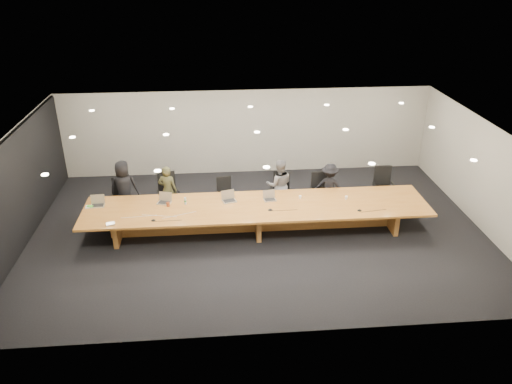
# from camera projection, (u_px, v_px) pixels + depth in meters

# --- Properties ---
(ground) EXTENTS (12.00, 12.00, 0.00)m
(ground) POSITION_uv_depth(u_px,v_px,m) (257.00, 230.00, 13.36)
(ground) COLOR black
(ground) RESTS_ON ground
(back_wall) EXTENTS (12.00, 0.02, 2.80)m
(back_wall) POSITION_uv_depth(u_px,v_px,m) (246.00, 132.00, 16.33)
(back_wall) COLOR beige
(back_wall) RESTS_ON ground
(left_wall_panel) EXTENTS (0.08, 7.84, 2.74)m
(left_wall_panel) POSITION_uv_depth(u_px,v_px,m) (18.00, 193.00, 12.30)
(left_wall_panel) COLOR black
(left_wall_panel) RESTS_ON ground
(conference_table) EXTENTS (9.00, 1.80, 0.75)m
(conference_table) POSITION_uv_depth(u_px,v_px,m) (257.00, 213.00, 13.13)
(conference_table) COLOR #9C5D22
(conference_table) RESTS_ON ground
(chair_far_left) EXTENTS (0.63, 0.63, 1.07)m
(chair_far_left) POSITION_uv_depth(u_px,v_px,m) (122.00, 197.00, 14.00)
(chair_far_left) COLOR black
(chair_far_left) RESTS_ON ground
(chair_left) EXTENTS (0.71, 0.71, 1.17)m
(chair_left) POSITION_uv_depth(u_px,v_px,m) (168.00, 193.00, 14.06)
(chair_left) COLOR black
(chair_left) RESTS_ON ground
(chair_mid_left) EXTENTS (0.60, 0.60, 1.00)m
(chair_mid_left) POSITION_uv_depth(u_px,v_px,m) (226.00, 194.00, 14.20)
(chair_mid_left) COLOR black
(chair_mid_left) RESTS_ON ground
(chair_mid_right) EXTENTS (0.71, 0.71, 1.12)m
(chair_mid_right) POSITION_uv_depth(u_px,v_px,m) (280.00, 191.00, 14.24)
(chair_mid_right) COLOR black
(chair_mid_right) RESTS_ON ground
(chair_right) EXTENTS (0.55, 0.55, 1.08)m
(chair_right) POSITION_uv_depth(u_px,v_px,m) (320.00, 191.00, 14.30)
(chair_right) COLOR black
(chair_right) RESTS_ON ground
(chair_far_right) EXTENTS (0.63, 0.63, 1.17)m
(chair_far_right) POSITION_uv_depth(u_px,v_px,m) (384.00, 187.00, 14.46)
(chair_far_right) COLOR black
(chair_far_right) RESTS_ON ground
(person_a) EXTENTS (0.79, 0.53, 1.60)m
(person_a) POSITION_uv_depth(u_px,v_px,m) (124.00, 188.00, 13.87)
(person_a) COLOR black
(person_a) RESTS_ON ground
(person_b) EXTENTS (0.59, 0.45, 1.45)m
(person_b) POSITION_uv_depth(u_px,v_px,m) (168.00, 190.00, 13.92)
(person_b) COLOR #38371E
(person_b) RESTS_ON ground
(person_c) EXTENTS (0.77, 0.61, 1.53)m
(person_c) POSITION_uv_depth(u_px,v_px,m) (279.00, 185.00, 14.15)
(person_c) COLOR #605F62
(person_c) RESTS_ON ground
(person_d) EXTENTS (1.00, 0.77, 1.37)m
(person_d) POSITION_uv_depth(u_px,v_px,m) (329.00, 186.00, 14.24)
(person_d) COLOR black
(person_d) RESTS_ON ground
(laptop_a) EXTENTS (0.37, 0.28, 0.28)m
(laptop_a) POSITION_uv_depth(u_px,v_px,m) (97.00, 201.00, 12.95)
(laptop_a) COLOR tan
(laptop_a) RESTS_ON conference_table
(laptop_b) EXTENTS (0.41, 0.34, 0.28)m
(laptop_b) POSITION_uv_depth(u_px,v_px,m) (164.00, 199.00, 13.09)
(laptop_b) COLOR #C5B496
(laptop_b) RESTS_ON conference_table
(laptop_c) EXTENTS (0.42, 0.35, 0.28)m
(laptop_c) POSITION_uv_depth(u_px,v_px,m) (229.00, 197.00, 13.18)
(laptop_c) COLOR tan
(laptop_c) RESTS_ON conference_table
(laptop_d) EXTENTS (0.36, 0.28, 0.26)m
(laptop_d) POSITION_uv_depth(u_px,v_px,m) (270.00, 196.00, 13.25)
(laptop_d) COLOR tan
(laptop_d) RESTS_ON conference_table
(water_bottle) EXTENTS (0.08, 0.08, 0.19)m
(water_bottle) POSITION_uv_depth(u_px,v_px,m) (185.00, 201.00, 13.06)
(water_bottle) COLOR #B3C4C0
(water_bottle) RESTS_ON conference_table
(amber_mug) EXTENTS (0.10, 0.10, 0.11)m
(amber_mug) POSITION_uv_depth(u_px,v_px,m) (168.00, 204.00, 12.97)
(amber_mug) COLOR maroon
(amber_mug) RESTS_ON conference_table
(paper_cup_near) EXTENTS (0.09, 0.09, 0.08)m
(paper_cup_near) POSITION_uv_depth(u_px,v_px,m) (300.00, 197.00, 13.38)
(paper_cup_near) COLOR white
(paper_cup_near) RESTS_ON conference_table
(paper_cup_far) EXTENTS (0.09, 0.09, 0.09)m
(paper_cup_far) POSITION_uv_depth(u_px,v_px,m) (346.00, 198.00, 13.35)
(paper_cup_far) COLOR white
(paper_cup_far) RESTS_ON conference_table
(notepad) EXTENTS (0.25, 0.21, 0.01)m
(notepad) POSITION_uv_depth(u_px,v_px,m) (90.00, 207.00, 12.96)
(notepad) COLOR silver
(notepad) RESTS_ON conference_table
(lime_gadget) EXTENTS (0.17, 0.14, 0.02)m
(lime_gadget) POSITION_uv_depth(u_px,v_px,m) (90.00, 206.00, 12.94)
(lime_gadget) COLOR #52CC36
(lime_gadget) RESTS_ON notepad
(av_box) EXTENTS (0.24, 0.20, 0.03)m
(av_box) POSITION_uv_depth(u_px,v_px,m) (110.00, 224.00, 12.12)
(av_box) COLOR silver
(av_box) RESTS_ON conference_table
(mic_left) EXTENTS (0.13, 0.13, 0.03)m
(mic_left) POSITION_uv_depth(u_px,v_px,m) (153.00, 220.00, 12.30)
(mic_left) COLOR black
(mic_left) RESTS_ON conference_table
(mic_center) EXTENTS (0.15, 0.15, 0.03)m
(mic_center) POSITION_uv_depth(u_px,v_px,m) (270.00, 209.00, 12.80)
(mic_center) COLOR black
(mic_center) RESTS_ON conference_table
(mic_right) EXTENTS (0.14, 0.14, 0.03)m
(mic_right) POSITION_uv_depth(u_px,v_px,m) (360.00, 210.00, 12.77)
(mic_right) COLOR black
(mic_right) RESTS_ON conference_table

